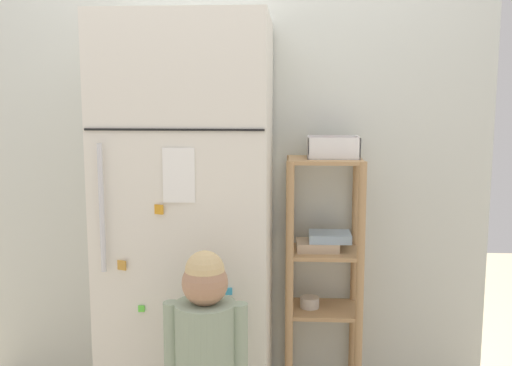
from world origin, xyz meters
TOP-DOWN VIEW (x-y plane):
  - kitchen_wall_back at (0.00, 0.38)m, footprint 2.48×0.03m
  - refrigerator at (-0.15, 0.02)m, footprint 0.69×0.70m
  - child_standing at (-0.01, -0.52)m, footprint 0.30×0.22m
  - pantry_shelf_unit at (0.44, 0.21)m, footprint 0.35×0.29m
  - fruit_bin at (0.48, 0.23)m, footprint 0.23×0.17m

SIDE VIEW (x-z plane):
  - child_standing at x=-0.01m, z-range 0.10..1.03m
  - pantry_shelf_unit at x=0.44m, z-range 0.10..1.28m
  - refrigerator at x=-0.15m, z-range 0.00..1.78m
  - kitchen_wall_back at x=0.00m, z-range 0.00..2.28m
  - fruit_bin at x=0.48m, z-range 1.16..1.26m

